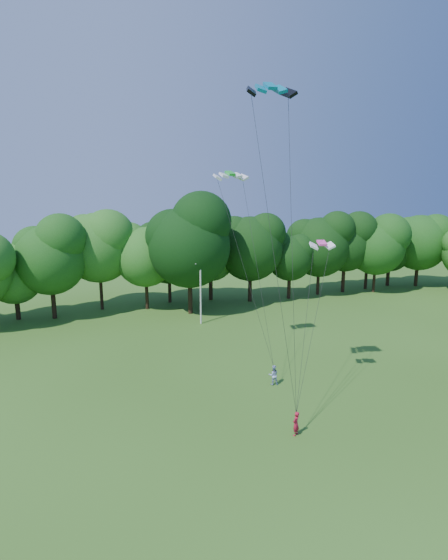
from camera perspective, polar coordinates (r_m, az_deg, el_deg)
name	(u,v)px	position (r m, az deg, el deg)	size (l,w,h in m)	color
ground	(303,486)	(25.27, 10.24, -24.94)	(160.00, 160.00, 0.00)	#315818
utility_pole	(201,292)	(48.90, -3.07, -1.56)	(1.34, 0.65, 7.14)	silver
kite_flyer_left	(296,424)	(28.81, 9.37, -18.01)	(0.57, 0.38, 1.57)	#B31731
kite_flyer_right	(273,375)	(35.04, 6.47, -12.22)	(0.77, 0.60, 1.59)	#A0B1DD
kite_teal	(270,86)	(28.69, 6.04, 23.89)	(3.04, 1.65, 0.70)	#046F8D
kite_green	(230,173)	(37.75, 0.81, 13.77)	(2.83, 1.29, 0.48)	green
kite_pink	(322,243)	(31.36, 12.66, 4.75)	(1.88, 1.25, 0.35)	#FF46AF
tree_back_center	(189,234)	(52.04, -4.57, 6.03)	(10.76, 10.76, 15.65)	black
tree_back_east	(368,245)	(69.04, 18.32, 4.40)	(7.46, 7.46, 10.85)	#2F1F13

